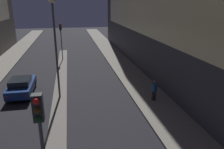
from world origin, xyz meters
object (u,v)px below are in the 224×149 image
object	(u,v)px
traffic_light_mid	(61,33)
street_lamp	(54,27)
traffic_light_near	(41,132)
pedestrian_on_right_sidewalk	(154,90)
car_left_lane	(22,86)

from	to	relation	value
traffic_light_mid	street_lamp	xyz separation A→B (m)	(0.00, -12.39, 2.11)
traffic_light_mid	street_lamp	world-z (taller)	street_lamp
traffic_light_near	pedestrian_on_right_sidewalk	distance (m)	11.78
traffic_light_mid	car_left_lane	world-z (taller)	traffic_light_mid
traffic_light_mid	pedestrian_on_right_sidewalk	world-z (taller)	traffic_light_mid
traffic_light_near	traffic_light_mid	world-z (taller)	same
traffic_light_near	traffic_light_mid	distance (m)	23.20
traffic_light_near	street_lamp	distance (m)	11.02
traffic_light_near	traffic_light_mid	xyz separation A→B (m)	(0.00, 23.20, 0.00)
traffic_light_near	traffic_light_mid	size ratio (longest dim) A/B	1.00
car_left_lane	street_lamp	bearing A→B (deg)	-24.65
car_left_lane	traffic_light_near	bearing A→B (deg)	-75.34
street_lamp	pedestrian_on_right_sidewalk	distance (m)	9.07
traffic_light_mid	car_left_lane	distance (m)	11.75
traffic_light_near	car_left_lane	size ratio (longest dim) A/B	1.12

